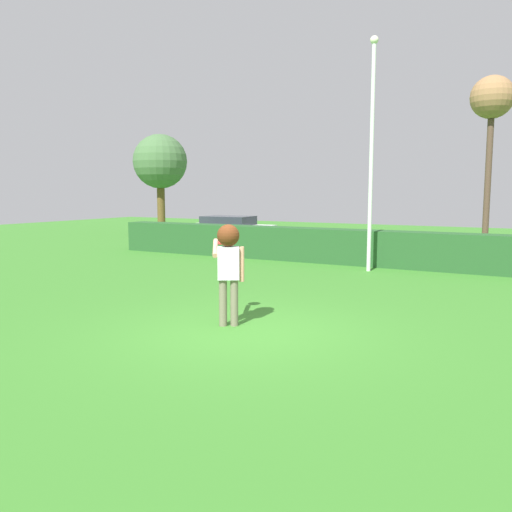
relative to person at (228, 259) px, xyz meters
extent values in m
plane|color=#397D29|center=(0.44, -0.17, -1.21)|extent=(60.00, 60.00, 0.00)
cylinder|color=#766F58|center=(-0.08, -0.06, -0.79)|extent=(0.14, 0.14, 0.84)
cylinder|color=#766F58|center=(0.09, 0.05, -0.79)|extent=(0.14, 0.14, 0.84)
cube|color=silver|center=(0.00, -0.01, -0.08)|extent=(0.44, 0.39, 0.58)
cylinder|color=tan|center=(-0.34, 0.11, 0.16)|extent=(0.40, 0.57, 0.30)
cylinder|color=tan|center=(0.20, 0.12, -0.10)|extent=(0.09, 0.09, 0.62)
sphere|color=tan|center=(0.00, -0.01, 0.38)|extent=(0.22, 0.22, 0.22)
sphere|color=#562912|center=(0.00, -0.01, 0.41)|extent=(0.39, 0.39, 0.39)
cylinder|color=red|center=(-0.47, 0.58, 0.23)|extent=(0.26, 0.26, 0.08)
cylinder|color=silver|center=(0.21, 7.59, 2.09)|extent=(0.12, 0.12, 6.59)
sphere|color=#F2EFCC|center=(0.21, 7.59, 5.48)|extent=(0.24, 0.24, 0.24)
cube|color=#255326|center=(0.44, 8.80, -0.64)|extent=(20.92, 0.90, 1.14)
cube|color=white|center=(-8.08, 12.88, -0.63)|extent=(4.30, 1.97, 0.55)
cube|color=#2D333D|center=(-8.08, 12.88, -0.16)|extent=(2.30, 1.70, 0.40)
cylinder|color=black|center=(-6.67, 13.83, -0.91)|extent=(0.61, 0.14, 0.60)
cylinder|color=black|center=(-6.56, 12.13, -0.91)|extent=(0.61, 0.14, 0.60)
cylinder|color=black|center=(-9.60, 13.64, -0.91)|extent=(0.61, 0.14, 0.60)
cylinder|color=black|center=(-9.49, 11.94, -0.91)|extent=(0.61, 0.14, 0.60)
cylinder|color=brown|center=(2.62, 15.43, 1.41)|extent=(0.25, 0.25, 5.23)
sphere|color=#9A7047|center=(2.62, 15.43, 4.86)|extent=(1.68, 1.68, 1.68)
cylinder|color=brown|center=(-14.25, 15.63, 0.36)|extent=(0.43, 0.43, 3.13)
sphere|color=#466D3F|center=(-14.25, 15.63, 2.82)|extent=(2.99, 2.99, 2.99)
camera|label=1|loc=(4.94, -7.86, 1.19)|focal=37.25mm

